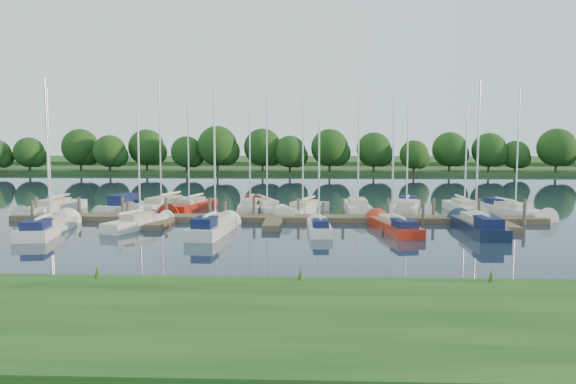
{
  "coord_description": "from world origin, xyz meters",
  "views": [
    {
      "loc": [
        2.67,
        -33.81,
        6.22
      ],
      "look_at": [
        0.97,
        8.0,
        2.2
      ],
      "focal_mm": 35.0,
      "sensor_mm": 36.0,
      "label": 1
    }
  ],
  "objects_px": {
    "dock": "(275,220)",
    "sailboat_s_2": "(214,229)",
    "motorboat": "(123,208)",
    "sailboat_n_5": "(266,208)",
    "sailboat_n_0": "(53,209)"
  },
  "relations": [
    {
      "from": "sailboat_n_0",
      "to": "sailboat_s_2",
      "type": "relative_size",
      "value": 1.1
    },
    {
      "from": "dock",
      "to": "sailboat_n_0",
      "type": "xyz_separation_m",
      "value": [
        -18.94,
        4.73,
        0.08
      ]
    },
    {
      "from": "dock",
      "to": "motorboat",
      "type": "height_order",
      "value": "motorboat"
    },
    {
      "from": "motorboat",
      "to": "sailboat_n_5",
      "type": "relative_size",
      "value": 0.6
    },
    {
      "from": "dock",
      "to": "sailboat_n_5",
      "type": "distance_m",
      "value": 6.29
    },
    {
      "from": "sailboat_n_0",
      "to": "motorboat",
      "type": "xyz_separation_m",
      "value": [
        5.81,
        0.29,
        0.1
      ]
    },
    {
      "from": "sailboat_n_5",
      "to": "sailboat_n_0",
      "type": "bearing_deg",
      "value": -16.02
    },
    {
      "from": "sailboat_n_0",
      "to": "sailboat_s_2",
      "type": "bearing_deg",
      "value": 151.97
    },
    {
      "from": "dock",
      "to": "sailboat_s_2",
      "type": "relative_size",
      "value": 4.08
    },
    {
      "from": "dock",
      "to": "sailboat_s_2",
      "type": "xyz_separation_m",
      "value": [
        -3.66,
        -5.13,
        0.14
      ]
    },
    {
      "from": "sailboat_s_2",
      "to": "motorboat",
      "type": "bearing_deg",
      "value": 139.15
    },
    {
      "from": "motorboat",
      "to": "sailboat_s_2",
      "type": "height_order",
      "value": "sailboat_s_2"
    },
    {
      "from": "dock",
      "to": "sailboat_s_2",
      "type": "height_order",
      "value": "sailboat_s_2"
    },
    {
      "from": "sailboat_n_5",
      "to": "sailboat_s_2",
      "type": "xyz_separation_m",
      "value": [
        -2.56,
        -11.33,
        0.07
      ]
    },
    {
      "from": "sailboat_s_2",
      "to": "dock",
      "type": "bearing_deg",
      "value": 60.67
    }
  ]
}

